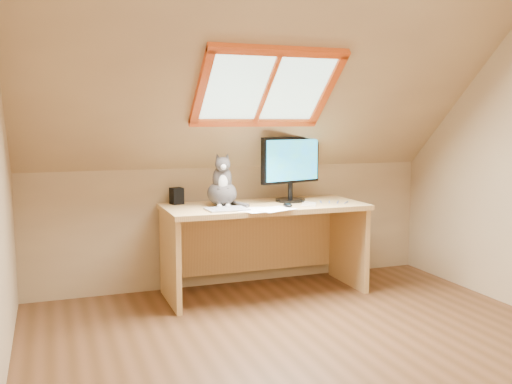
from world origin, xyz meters
name	(u,v)px	position (x,y,z in m)	size (l,w,h in m)	color
ground	(331,361)	(0.00, 0.00, 0.00)	(3.50, 3.50, 0.00)	brown
room_shell	(343,112)	(0.00, -0.09, 1.43)	(3.52, 3.52, 2.41)	tan
desk	(261,230)	(0.11, 1.45, 0.50)	(1.59, 0.70, 0.73)	tan
monitor	(291,165)	(0.37, 1.45, 1.03)	(0.56, 0.24, 0.53)	black
cat	(222,187)	(-0.23, 1.41, 0.88)	(0.27, 0.31, 0.42)	#484240
desk_speaker	(177,196)	(-0.54, 1.63, 0.79)	(0.09, 0.09, 0.13)	black
graphics_tablet	(227,209)	(-0.26, 1.20, 0.73)	(0.30, 0.21, 0.01)	#B2B2B7
mouse	(288,205)	(0.22, 1.17, 0.74)	(0.06, 0.11, 0.03)	black
papers	(269,209)	(0.05, 1.12, 0.73)	(0.35, 0.30, 0.01)	white
cables	(324,203)	(0.58, 1.26, 0.73)	(0.51, 0.26, 0.01)	silver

